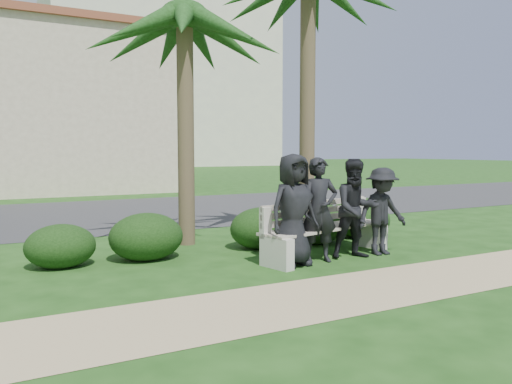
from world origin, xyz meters
TOP-DOWN VIEW (x-y plane):
  - ground at (0.00, 0.00)m, footprint 160.00×160.00m
  - footpath at (0.00, -1.80)m, footprint 30.00×1.60m
  - asphalt_street at (0.00, 8.00)m, footprint 160.00×8.00m
  - stucco_bldg_right at (-1.00, 18.00)m, footprint 8.40×8.40m
  - hotel_tower at (14.00, 55.00)m, footprint 26.00×18.00m
  - park_bench at (0.62, 0.13)m, footprint 2.80×1.22m
  - man_a at (-0.26, -0.17)m, footprint 0.93×0.66m
  - man_b at (0.26, -0.14)m, footprint 0.71×0.55m
  - man_c at (0.99, -0.19)m, footprint 0.95×0.81m
  - man_d at (1.57, -0.18)m, footprint 1.02×0.61m
  - hedge_a at (-3.56, 1.44)m, footprint 1.08×0.89m
  - hedge_b at (-2.21, 1.37)m, footprint 1.25×1.03m
  - hedge_c at (-0.02, 1.34)m, footprint 1.22×1.01m
  - hedge_d at (1.14, 1.27)m, footprint 1.32×1.09m
  - hedge_e at (2.45, 1.34)m, footprint 1.18×0.98m
  - hedge_f at (2.43, 1.47)m, footprint 1.34×1.11m
  - palm_left at (-1.14, 2.34)m, footprint 3.00×3.00m

SIDE VIEW (x-z plane):
  - ground at x=0.00m, z-range 0.00..0.00m
  - footpath at x=0.00m, z-range -0.01..0.01m
  - asphalt_street at x=0.00m, z-range -0.01..0.01m
  - hedge_a at x=-3.56m, z-range 0.00..0.70m
  - hedge_e at x=2.45m, z-range 0.00..0.77m
  - hedge_c at x=-0.02m, z-range 0.00..0.79m
  - hedge_b at x=-2.21m, z-range 0.00..0.81m
  - park_bench at x=0.62m, z-range -0.04..0.89m
  - hedge_d at x=1.14m, z-range 0.00..0.86m
  - hedge_f at x=2.43m, z-range 0.00..0.87m
  - man_d at x=1.57m, z-range 0.00..1.54m
  - man_c at x=0.99m, z-range 0.00..1.70m
  - man_b at x=0.26m, z-range 0.00..1.72m
  - man_a at x=-0.26m, z-range 0.00..1.79m
  - stucco_bldg_right at x=-1.00m, z-range 0.01..7.31m
  - palm_left at x=-1.14m, z-range 1.69..6.98m
  - hotel_tower at x=14.00m, z-range -5.24..32.06m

